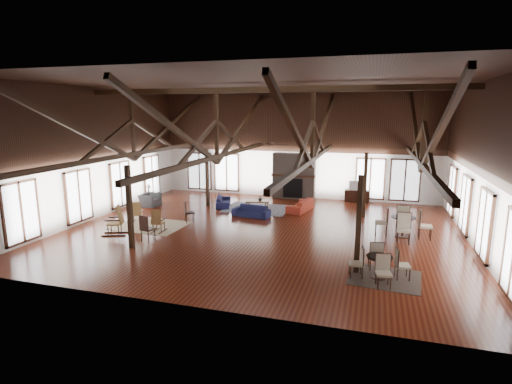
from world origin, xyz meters
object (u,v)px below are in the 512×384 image
(coffee_table, at_px, (257,202))
(armchair, at_px, (150,200))
(sofa_orange, at_px, (300,205))
(cafe_table_near, at_px, (379,263))
(tv_console, at_px, (357,196))
(sofa_navy_front, at_px, (251,211))
(cafe_table_far, at_px, (403,223))
(sofa_navy_left, at_px, (223,201))

(coffee_table, height_order, armchair, armchair)
(sofa_orange, height_order, cafe_table_near, cafe_table_near)
(sofa_orange, height_order, tv_console, tv_console)
(sofa_navy_front, xyz_separation_m, cafe_table_far, (6.72, -1.27, 0.31))
(cafe_table_near, height_order, tv_console, cafe_table_near)
(armchair, xyz_separation_m, cafe_table_far, (12.50, -1.83, 0.24))
(coffee_table, relative_size, tv_console, 0.99)
(armchair, relative_size, cafe_table_near, 0.54)
(sofa_navy_front, bearing_deg, sofa_navy_left, 148.83)
(armchair, xyz_separation_m, cafe_table_near, (11.57, -6.32, 0.15))
(cafe_table_far, relative_size, tv_console, 1.65)
(sofa_orange, xyz_separation_m, coffee_table, (-2.17, -0.31, 0.11))
(sofa_navy_left, bearing_deg, cafe_table_near, -150.65)
(cafe_table_near, bearing_deg, coffee_table, 129.29)
(sofa_navy_left, xyz_separation_m, coffee_table, (1.93, -0.19, 0.15))
(sofa_navy_left, height_order, tv_console, tv_console)
(sofa_navy_front, height_order, coffee_table, sofa_navy_front)
(sofa_navy_front, xyz_separation_m, sofa_orange, (2.04, 1.79, 0.03))
(sofa_orange, relative_size, coffee_table, 1.53)
(sofa_navy_front, distance_m, armchair, 5.81)
(tv_console, bearing_deg, sofa_orange, -131.79)
(sofa_navy_front, height_order, sofa_orange, sofa_orange)
(tv_console, bearing_deg, sofa_navy_left, -155.47)
(sofa_navy_front, xyz_separation_m, armchair, (-5.78, 0.57, 0.06))
(sofa_orange, xyz_separation_m, cafe_table_near, (3.75, -7.55, 0.18))
(coffee_table, bearing_deg, cafe_table_far, -37.23)
(sofa_navy_front, bearing_deg, tv_console, 53.23)
(sofa_navy_front, xyz_separation_m, sofa_navy_left, (-2.06, 1.67, -0.01))
(tv_console, bearing_deg, cafe_table_near, -83.95)
(armchair, height_order, cafe_table_far, cafe_table_far)
(armchair, bearing_deg, sofa_orange, -78.57)
(cafe_table_far, distance_m, tv_console, 6.35)
(sofa_navy_front, height_order, tv_console, tv_console)
(sofa_navy_front, bearing_deg, cafe_table_far, -2.85)
(coffee_table, xyz_separation_m, cafe_table_far, (6.85, -2.75, 0.17))
(armchair, relative_size, cafe_table_far, 0.46)
(coffee_table, relative_size, cafe_table_far, 0.60)
(sofa_navy_left, height_order, cafe_table_near, cafe_table_near)
(sofa_orange, height_order, armchair, armchair)
(sofa_orange, bearing_deg, tv_console, 149.57)
(coffee_table, bearing_deg, sofa_navy_left, 159.12)
(cafe_table_far, bearing_deg, cafe_table_near, -101.67)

